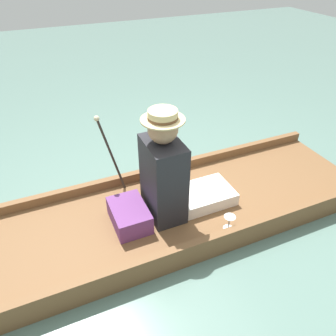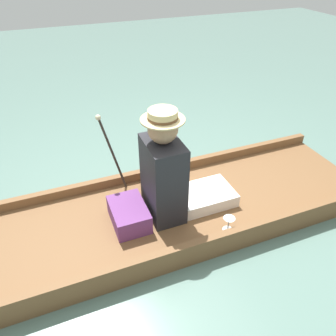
{
  "view_description": "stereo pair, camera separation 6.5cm",
  "coord_description": "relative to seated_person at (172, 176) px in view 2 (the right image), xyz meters",
  "views": [
    {
      "loc": [
        1.86,
        -0.91,
        1.96
      ],
      "look_at": [
        0.02,
        -0.11,
        0.55
      ],
      "focal_mm": 35.0,
      "sensor_mm": 36.0,
      "label": 1
    },
    {
      "loc": [
        1.89,
        -0.85,
        1.96
      ],
      "look_at": [
        0.02,
        -0.11,
        0.55
      ],
      "focal_mm": 35.0,
      "sensor_mm": 36.0,
      "label": 2
    }
  ],
  "objects": [
    {
      "name": "teddy_bear",
      "position": [
        -0.36,
        0.02,
        -0.14
      ],
      "size": [
        0.31,
        0.18,
        0.44
      ],
      "color": "#9E754C",
      "rests_on": "punt_boat"
    },
    {
      "name": "punt_boat",
      "position": [
        -0.02,
        0.08,
        -0.4
      ],
      "size": [
        1.03,
        3.35,
        0.21
      ],
      "color": "brown",
      "rests_on": "ground_plane"
    },
    {
      "name": "ground_plane",
      "position": [
        -0.02,
        0.08,
        -0.47
      ],
      "size": [
        16.0,
        16.0,
        0.0
      ],
      "primitive_type": "plane",
      "color": "slate"
    },
    {
      "name": "walking_cane",
      "position": [
        -0.44,
        -0.37,
        0.09
      ],
      "size": [
        0.04,
        0.2,
        0.75
      ],
      "color": "#2D2823",
      "rests_on": "punt_boat"
    },
    {
      "name": "wine_glass",
      "position": [
        0.37,
        0.32,
        -0.26
      ],
      "size": [
        0.09,
        0.09,
        0.12
      ],
      "color": "silver",
      "rests_on": "punt_boat"
    },
    {
      "name": "seat_cushion",
      "position": [
        0.01,
        -0.36,
        -0.27
      ],
      "size": [
        0.38,
        0.26,
        0.16
      ],
      "color": "#6B3875",
      "rests_on": "punt_boat"
    },
    {
      "name": "seated_person",
      "position": [
        0.0,
        0.0,
        0.0
      ],
      "size": [
        0.38,
        0.76,
        0.91
      ],
      "rotation": [
        0.0,
        0.0,
        0.12
      ],
      "color": "white",
      "rests_on": "punt_boat"
    }
  ]
}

